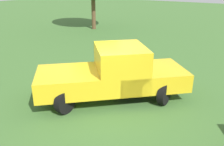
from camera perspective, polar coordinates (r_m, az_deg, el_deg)
ground_plane at (r=8.31m, az=-0.48°, el=-6.09°), size 80.00×80.00×0.00m
pickup_truck at (r=8.06m, az=0.89°, el=0.19°), size 4.71×4.86×1.79m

